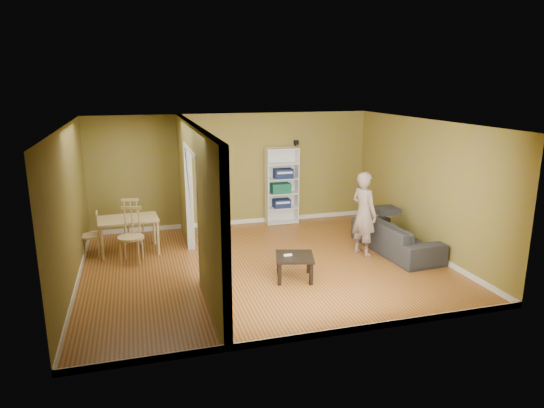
{
  "coord_description": "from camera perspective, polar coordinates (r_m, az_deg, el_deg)",
  "views": [
    {
      "loc": [
        -2.16,
        -8.13,
        3.29
      ],
      "look_at": [
        0.2,
        0.2,
        1.1
      ],
      "focal_mm": 32.0,
      "sensor_mm": 36.0,
      "label": 1
    }
  ],
  "objects": [
    {
      "name": "paper_box_navy_b",
      "position": [
        11.38,
        1.33,
        3.61
      ],
      "size": [
        0.43,
        0.28,
        0.22
      ],
      "primitive_type": "cube",
      "color": "navy",
      "rests_on": "bookshelf"
    },
    {
      "name": "coffee_table",
      "position": [
        8.3,
        2.68,
        -6.51
      ],
      "size": [
        0.63,
        0.63,
        0.42
      ],
      "rotation": [
        0.0,
        0.0,
        -0.26
      ],
      "color": "black",
      "rests_on": "ground"
    },
    {
      "name": "sofa",
      "position": [
        9.91,
        14.38,
        -3.15
      ],
      "size": [
        2.22,
        1.06,
        0.82
      ],
      "primitive_type": "imported",
      "rotation": [
        0.0,
        0.0,
        1.64
      ],
      "color": "black",
      "rests_on": "ground"
    },
    {
      "name": "person",
      "position": [
        9.46,
        10.8,
        -0.29
      ],
      "size": [
        0.84,
        0.74,
        1.93
      ],
      "primitive_type": "imported",
      "rotation": [
        0.0,
        0.0,
        1.89
      ],
      "color": "slate",
      "rests_on": "ground"
    },
    {
      "name": "paper_box_navy_a",
      "position": [
        11.52,
        1.14,
        0.1
      ],
      "size": [
        0.4,
        0.26,
        0.2
      ],
      "primitive_type": "cube",
      "color": "navy",
      "rests_on": "bookshelf"
    },
    {
      "name": "room_shell",
      "position": [
        8.64,
        -0.91,
        0.88
      ],
      "size": [
        6.5,
        6.5,
        6.5
      ],
      "color": "#B0662C",
      "rests_on": "ground"
    },
    {
      "name": "wall_speaker",
      "position": [
        11.51,
        2.87,
        7.24
      ],
      "size": [
        0.1,
        0.1,
        0.1
      ],
      "primitive_type": "cube",
      "color": "black",
      "rests_on": "room_shell"
    },
    {
      "name": "partition",
      "position": [
        8.42,
        -8.82,
        0.36
      ],
      "size": [
        0.22,
        5.5,
        2.6
      ],
      "primitive_type": null,
      "color": "olive",
      "rests_on": "ground"
    },
    {
      "name": "chair_left",
      "position": [
        9.95,
        -20.64,
        -3.38
      ],
      "size": [
        0.42,
        0.42,
        0.88
      ],
      "primitive_type": null,
      "rotation": [
        0.0,
        0.0,
        -1.54
      ],
      "color": "tan",
      "rests_on": "ground"
    },
    {
      "name": "dining_table",
      "position": [
        9.89,
        -16.55,
        -2.04
      ],
      "size": [
        1.13,
        0.75,
        0.7
      ],
      "rotation": [
        0.0,
        0.0,
        0.07
      ],
      "color": "tan",
      "rests_on": "ground"
    },
    {
      "name": "game_controller",
      "position": [
        8.27,
        1.88,
        -6.02
      ],
      "size": [
        0.14,
        0.04,
        0.03
      ],
      "primitive_type": "cube",
      "color": "white",
      "rests_on": "coffee_table"
    },
    {
      "name": "bookshelf",
      "position": [
        11.47,
        1.09,
        2.19
      ],
      "size": [
        0.76,
        0.33,
        1.81
      ],
      "color": "white",
      "rests_on": "ground"
    },
    {
      "name": "chair_near",
      "position": [
        9.36,
        -16.3,
        -3.61
      ],
      "size": [
        0.57,
        0.57,
        1.04
      ],
      "primitive_type": null,
      "rotation": [
        0.0,
        0.0,
        -0.23
      ],
      "color": "tan",
      "rests_on": "ground"
    },
    {
      "name": "paper_box_teal",
      "position": [
        11.43,
        1.01,
        1.88
      ],
      "size": [
        0.45,
        0.29,
        0.23
      ],
      "primitive_type": "cube",
      "color": "#095156",
      "rests_on": "bookshelf"
    },
    {
      "name": "chair_far",
      "position": [
        10.53,
        -16.0,
        -1.75
      ],
      "size": [
        0.54,
        0.54,
        0.99
      ],
      "primitive_type": null,
      "rotation": [
        0.0,
        0.0,
        2.93
      ],
      "color": "tan",
      "rests_on": "ground"
    }
  ]
}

